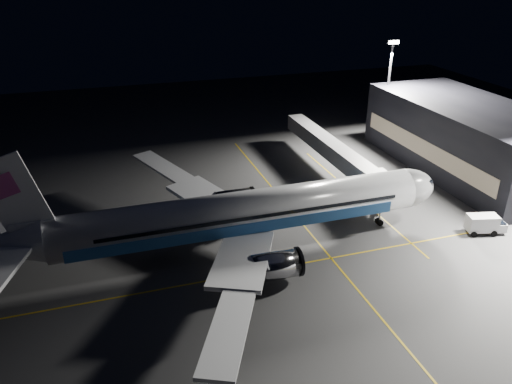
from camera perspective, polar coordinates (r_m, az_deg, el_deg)
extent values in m
plane|color=#4C4C4F|center=(67.31, -1.40, -6.34)|extent=(200.00, 200.00, 0.00)
cube|color=gold|center=(70.35, 6.46, -4.99)|extent=(0.25, 80.00, 0.01)
cube|color=gold|center=(62.49, 0.19, -9.08)|extent=(70.00, 0.25, 0.01)
cube|color=gold|center=(83.18, 11.27, -0.33)|extent=(0.25, 40.00, 0.01)
cylinder|color=silver|center=(64.69, -1.45, -2.34)|extent=(48.00, 5.60, 5.60)
ellipsoid|color=silver|center=(74.35, 16.58, 0.39)|extent=(8.96, 5.60, 5.60)
cube|color=black|center=(75.22, 18.13, 1.30)|extent=(2.20, 3.40, 0.90)
cone|color=silver|center=(63.78, -26.94, -5.48)|extent=(9.00, 5.49, 5.49)
cube|color=#22559D|center=(67.25, -2.93, -2.09)|extent=(42.24, 0.25, 1.50)
cube|color=#22559D|center=(62.53, -1.59, -4.32)|extent=(42.24, 0.25, 1.50)
cube|color=silver|center=(71.79, -5.16, -0.92)|extent=(11.36, 15.23, 1.53)
cube|color=silver|center=(58.25, -1.55, -7.56)|extent=(11.36, 15.23, 1.53)
cube|color=silver|center=(81.99, -10.59, 2.84)|extent=(8.57, 13.22, 1.31)
cube|color=silver|center=(47.00, -3.17, -15.57)|extent=(8.57, 13.22, 1.31)
cube|color=silver|center=(68.10, -26.07, -3.06)|extent=(6.20, 9.67, 0.45)
cube|color=silver|center=(59.10, -27.12, -7.65)|extent=(6.20, 9.67, 0.45)
cube|color=white|center=(60.83, -25.91, -0.43)|extent=(7.53, 0.40, 10.28)
cube|color=#BF4197|center=(60.44, -26.90, 0.67)|extent=(3.22, 0.55, 3.22)
cylinder|color=#B7B7BF|center=(73.95, -2.51, -1.01)|extent=(5.60, 3.40, 3.40)
cylinder|color=#B7B7BF|center=(59.05, 2.22, -8.40)|extent=(5.60, 3.40, 3.40)
cylinder|color=#9999A0|center=(74.29, 13.95, -2.79)|extent=(0.26, 0.26, 2.50)
cylinder|color=black|center=(74.66, 13.88, -3.33)|extent=(0.90, 0.70, 0.90)
cylinder|color=#9999A0|center=(69.63, -4.79, -4.07)|extent=(0.26, 0.26, 2.50)
cylinder|color=#9999A0|center=(62.47, -2.94, -7.76)|extent=(0.26, 0.26, 2.50)
cylinder|color=black|center=(69.98, -4.77, -4.57)|extent=(1.10, 1.60, 1.10)
cylinder|color=black|center=(62.85, -2.93, -8.30)|extent=(1.10, 1.60, 1.10)
cube|color=black|center=(97.29, 23.03, 5.72)|extent=(18.00, 40.00, 12.00)
cube|color=brown|center=(92.12, 18.59, 4.74)|extent=(0.15, 36.00, 3.00)
cube|color=#B2B2B7|center=(89.57, 8.49, 4.97)|extent=(3.00, 33.90, 2.80)
cube|color=#B2B2B7|center=(76.77, 13.58, 0.98)|extent=(3.60, 3.20, 3.40)
cylinder|color=#9999A0|center=(78.04, 13.36, -1.06)|extent=(0.70, 0.70, 3.10)
cylinder|color=black|center=(77.89, 13.60, -2.13)|extent=(0.70, 0.30, 0.70)
cylinder|color=black|center=(79.25, 12.95, -1.56)|extent=(0.70, 0.30, 0.70)
cylinder|color=#59595E|center=(106.54, 14.76, 10.74)|extent=(0.44, 0.44, 20.00)
cube|color=#59595E|center=(104.57, 15.39, 16.20)|extent=(2.40, 0.50, 0.80)
cube|color=white|center=(104.28, 15.50, 16.16)|extent=(2.20, 0.15, 0.60)
cube|color=silver|center=(76.68, 24.42, -3.23)|extent=(4.52, 3.01, 2.28)
cube|color=silver|center=(78.14, 25.95, -3.53)|extent=(2.08, 2.31, 1.24)
cube|color=black|center=(77.91, 26.02, -3.19)|extent=(1.63, 2.01, 0.52)
cylinder|color=black|center=(78.72, 24.86, -3.56)|extent=(0.87, 0.45, 0.83)
cylinder|color=black|center=(77.07, 25.57, -4.33)|extent=(0.87, 0.45, 0.83)
cylinder|color=black|center=(77.40, 22.97, -3.68)|extent=(0.87, 0.45, 0.83)
cylinder|color=black|center=(75.72, 23.65, -4.47)|extent=(0.87, 0.45, 0.83)
cube|color=black|center=(77.96, -2.83, -1.03)|extent=(2.85, 2.38, 1.12)
cube|color=black|center=(77.65, -2.85, -0.56)|extent=(1.34, 1.34, 0.61)
sphere|color=#FFF2CC|center=(77.12, -2.76, -1.33)|extent=(0.26, 0.26, 0.26)
sphere|color=#FFF2CC|center=(77.69, -2.17, -1.11)|extent=(0.26, 0.26, 0.26)
cylinder|color=black|center=(79.28, -2.71, -0.92)|extent=(0.65, 0.45, 0.61)
cylinder|color=black|center=(78.08, -1.91, -1.34)|extent=(0.65, 0.45, 0.61)
cylinder|color=black|center=(78.27, -3.75, -1.31)|extent=(0.65, 0.45, 0.61)
cylinder|color=black|center=(77.05, -2.95, -1.75)|extent=(0.65, 0.45, 0.61)
cone|color=orange|center=(70.82, -4.23, -4.43)|extent=(0.35, 0.35, 0.52)
cone|color=orange|center=(74.94, -4.54, -2.64)|extent=(0.38, 0.38, 0.57)
cone|color=orange|center=(80.33, -0.52, -0.55)|extent=(0.37, 0.37, 0.56)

